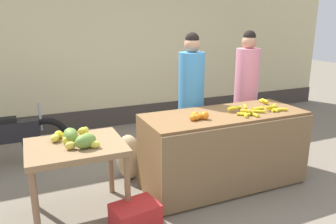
{
  "coord_description": "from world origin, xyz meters",
  "views": [
    {
      "loc": [
        -1.69,
        -3.15,
        1.98
      ],
      "look_at": [
        -0.24,
        0.15,
        0.97
      ],
      "focal_mm": 35.16,
      "sensor_mm": 36.0,
      "label": 1
    }
  ],
  "objects": [
    {
      "name": "ground_plane",
      "position": [
        0.0,
        0.0,
        0.0
      ],
      "size": [
        24.0,
        24.0,
        0.0
      ],
      "primitive_type": "plane",
      "color": "#756B5B"
    },
    {
      "name": "market_wall_back",
      "position": [
        0.0,
        2.94,
        1.5
      ],
      "size": [
        9.58,
        0.23,
        3.06
      ],
      "color": "beige",
      "rests_on": "ground"
    },
    {
      "name": "fruit_stall_counter",
      "position": [
        0.43,
        -0.01,
        0.46
      ],
      "size": [
        1.96,
        0.79,
        0.92
      ],
      "color": "brown",
      "rests_on": "ground"
    },
    {
      "name": "side_table_wooden",
      "position": [
        -1.31,
        0.0,
        0.69
      ],
      "size": [
        0.94,
        0.77,
        0.79
      ],
      "color": "olive",
      "rests_on": "ground"
    },
    {
      "name": "banana_bunch_pile",
      "position": [
        0.85,
        -0.08,
        0.94
      ],
      "size": [
        0.74,
        0.6,
        0.07
      ],
      "color": "yellow",
      "rests_on": "fruit_stall_counter"
    },
    {
      "name": "orange_pile",
      "position": [
        0.01,
        -0.11,
        0.96
      ],
      "size": [
        0.23,
        0.14,
        0.09
      ],
      "color": "orange",
      "rests_on": "fruit_stall_counter"
    },
    {
      "name": "mango_papaya_pile",
      "position": [
        -1.29,
        0.03,
        0.85
      ],
      "size": [
        0.45,
        0.55,
        0.14
      ],
      "color": "yellow",
      "rests_on": "side_table_wooden"
    },
    {
      "name": "vendor_woman_blue_shirt",
      "position": [
        0.31,
        0.63,
        0.92
      ],
      "size": [
        0.34,
        0.34,
        1.83
      ],
      "color": "#33333D",
      "rests_on": "ground"
    },
    {
      "name": "vendor_woman_pink_shirt",
      "position": [
        1.25,
        0.7,
        0.93
      ],
      "size": [
        0.34,
        0.34,
        1.84
      ],
      "color": "#33333D",
      "rests_on": "ground"
    },
    {
      "name": "parked_motorcycle",
      "position": [
        -1.99,
        1.6,
        0.4
      ],
      "size": [
        1.6,
        0.18,
        0.88
      ],
      "color": "black",
      "rests_on": "ground"
    },
    {
      "name": "produce_crate",
      "position": [
        -0.85,
        -0.45,
        0.13
      ],
      "size": [
        0.48,
        0.38,
        0.26
      ],
      "primitive_type": "cube",
      "rotation": [
        0.0,
        0.0,
        0.15
      ],
      "color": "red",
      "rests_on": "ground"
    },
    {
      "name": "produce_sack",
      "position": [
        -0.59,
        0.6,
        0.29
      ],
      "size": [
        0.42,
        0.45,
        0.59
      ],
      "primitive_type": "ellipsoid",
      "rotation": [
        0.0,
        0.0,
        2.0
      ],
      "color": "tan",
      "rests_on": "ground"
    }
  ]
}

